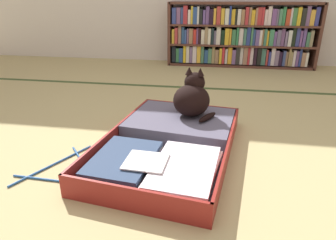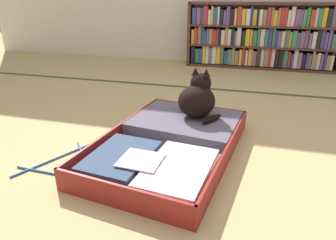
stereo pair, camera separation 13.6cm
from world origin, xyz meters
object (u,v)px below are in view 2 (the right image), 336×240
bookshelf (261,37)px  clothes_hanger (61,161)px  black_cat (198,99)px  open_suitcase (173,141)px

bookshelf → clothes_hanger: (-0.92, -2.35, -0.32)m
bookshelf → clothes_hanger: bookshelf is taller
black_cat → clothes_hanger: black_cat is taller
open_suitcase → clothes_hanger: open_suitcase is taller
open_suitcase → clothes_hanger: (-0.48, -0.27, -0.04)m
bookshelf → clothes_hanger: bearing=-111.3°
bookshelf → black_cat: bookshelf is taller
open_suitcase → black_cat: (0.08, 0.24, 0.16)m
bookshelf → black_cat: bearing=-100.7°
open_suitcase → black_cat: 0.30m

